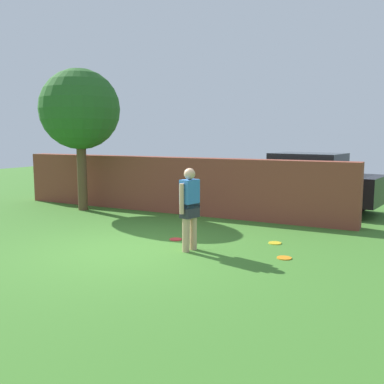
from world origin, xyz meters
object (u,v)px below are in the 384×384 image
tree (80,110)px  frisbee_orange (284,258)px  person (190,205)px  frisbee_red (176,239)px  frisbee_yellow (275,243)px  car (307,182)px

tree → frisbee_orange: size_ratio=15.52×
person → frisbee_red: (-0.68, 0.64, -0.89)m
tree → frisbee_yellow: bearing=-11.8°
frisbee_orange → frisbee_yellow: size_ratio=1.00×
frisbee_orange → frisbee_yellow: bearing=115.3°
tree → frisbee_red: size_ratio=15.52×
tree → frisbee_red: tree is taller
frisbee_red → car: bearing=71.7°
car → frisbee_red: size_ratio=16.30×
tree → person: tree is taller
car → frisbee_red: 5.41m
car → frisbee_orange: (0.80, -5.40, -0.85)m
car → tree: bearing=-144.7°
tree → frisbee_orange: tree is taller
tree → person: 6.06m
frisbee_orange → frisbee_yellow: same height
frisbee_orange → frisbee_yellow: (-0.47, 1.00, 0.00)m
person → frisbee_yellow: (1.33, 1.31, -0.89)m
tree → frisbee_yellow: tree is taller
frisbee_red → frisbee_yellow: (2.00, 0.67, 0.00)m
frisbee_red → frisbee_yellow: 2.11m
tree → car: (6.04, 3.07, -2.12)m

